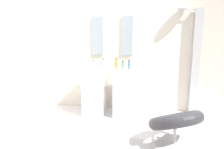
{
  "coord_description": "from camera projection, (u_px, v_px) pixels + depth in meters",
  "views": [
    {
      "loc": [
        0.66,
        -2.88,
        1.68
      ],
      "look_at": [
        0.15,
        0.55,
        0.95
      ],
      "focal_mm": 35.46,
      "sensor_mm": 36.0,
      "label": 1
    }
  ],
  "objects": [
    {
      "name": "soap_bottle_amber",
      "position": [
        116.0,
        63.0,
        4.13
      ],
      "size": [
        0.05,
        0.05,
        0.19
      ],
      "color": "#C68C38",
      "rests_on": "pedestal_sink_right"
    },
    {
      "name": "soap_bottle_black",
      "position": [
        102.0,
        64.0,
        4.31
      ],
      "size": [
        0.04,
        0.04,
        0.13
      ],
      "color": "black",
      "rests_on": "pedestal_sink_left"
    },
    {
      "name": "lounge_chair",
      "position": [
        175.0,
        124.0,
        3.14
      ],
      "size": [
        1.08,
        1.08,
        0.65
      ],
      "color": "#B7BABF",
      "rests_on": "ground_plane"
    },
    {
      "name": "soap_bottle_clear",
      "position": [
        94.0,
        63.0,
        4.4
      ],
      "size": [
        0.04,
        0.04,
        0.12
      ],
      "color": "silver",
      "rests_on": "pedestal_sink_left"
    },
    {
      "name": "soap_bottle_blue",
      "position": [
        129.0,
        65.0,
        4.02
      ],
      "size": [
        0.04,
        0.04,
        0.17
      ],
      "color": "#4C72B7",
      "rests_on": "pedestal_sink_right"
    },
    {
      "name": "pedestal_sink_left",
      "position": [
        94.0,
        89.0,
        4.31
      ],
      "size": [
        0.5,
        0.5,
        1.04
      ],
      "color": "white",
      "rests_on": "ground_plane"
    },
    {
      "name": "pedestal_sink_right",
      "position": [
        125.0,
        90.0,
        4.23
      ],
      "size": [
        0.5,
        0.5,
        1.04
      ],
      "color": "white",
      "rests_on": "ground_plane"
    },
    {
      "name": "vanity_mirror_left",
      "position": [
        98.0,
        36.0,
        4.49
      ],
      "size": [
        0.22,
        0.03,
        0.77
      ],
      "primitive_type": "cube",
      "color": "#8C9EA8"
    },
    {
      "name": "vanity_mirror_right",
      "position": [
        127.0,
        36.0,
        4.4
      ],
      "size": [
        0.22,
        0.03,
        0.77
      ],
      "primitive_type": "cube",
      "color": "#8C9EA8"
    },
    {
      "name": "shower_column",
      "position": [
        195.0,
        60.0,
        4.25
      ],
      "size": [
        0.49,
        0.24,
        2.05
      ],
      "color": "#B7BABF",
      "rests_on": "ground_plane"
    },
    {
      "name": "soap_bottle_white",
      "position": [
        103.0,
        63.0,
        4.2
      ],
      "size": [
        0.06,
        0.06,
        0.17
      ],
      "color": "white",
      "rests_on": "pedestal_sink_left"
    },
    {
      "name": "rear_partition",
      "position": [
        113.0,
        47.0,
        4.56
      ],
      "size": [
        4.8,
        0.1,
        2.6
      ],
      "primitive_type": "cube",
      "color": "beige",
      "rests_on": "ground_plane"
    },
    {
      "name": "soap_bottle_green",
      "position": [
        123.0,
        65.0,
        4.0
      ],
      "size": [
        0.05,
        0.05,
        0.16
      ],
      "color": "#59996B",
      "rests_on": "pedestal_sink_right"
    },
    {
      "name": "towel_rack",
      "position": [
        2.0,
        95.0,
        3.53
      ],
      "size": [
        0.37,
        0.22,
        0.95
      ],
      "color": "#B7BABF",
      "rests_on": "ground_plane"
    },
    {
      "name": "ground_plane",
      "position": [
        96.0,
        147.0,
        3.23
      ],
      "size": [
        4.8,
        3.6,
        0.04
      ],
      "primitive_type": "cube",
      "color": "silver"
    }
  ]
}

